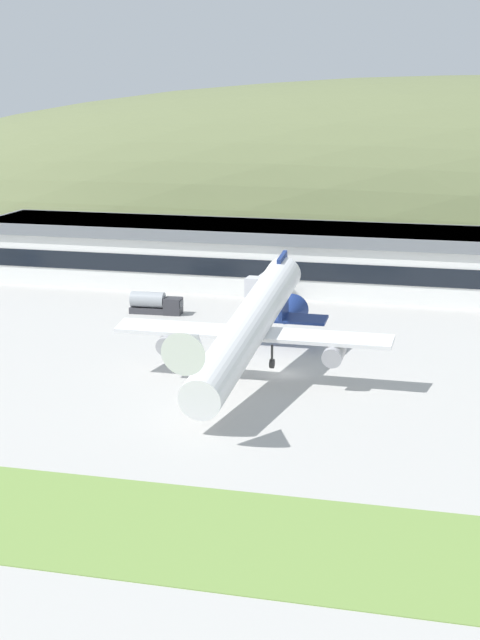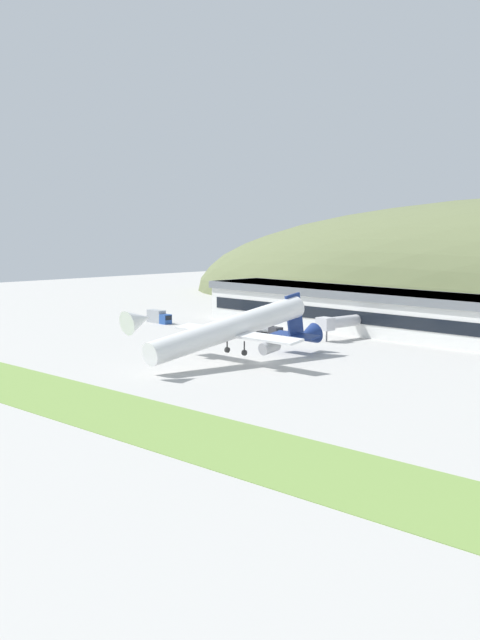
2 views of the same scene
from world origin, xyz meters
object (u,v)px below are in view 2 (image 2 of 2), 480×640
object	(u,v)px
terminal_building	(387,310)
jetway_0	(337,322)
box_truck	(159,317)
fuel_truck	(267,330)
traffic_cone_0	(262,349)
cargo_airplane	(232,330)

from	to	relation	value
terminal_building	jetway_0	bearing A→B (deg)	-97.19
terminal_building	box_truck	xyz separation A→B (m)	(-54.72, -25.46, -4.28)
jetway_0	fuel_truck	xyz separation A→B (m)	(-14.69, -7.76, -2.48)
box_truck	traffic_cone_0	size ratio (longest dim) A/B	14.04
traffic_cone_0	cargo_airplane	bearing A→B (deg)	-62.55
cargo_airplane	box_truck	distance (m)	67.44
jetway_0	fuel_truck	bearing A→B (deg)	-152.16
fuel_truck	jetway_0	bearing A→B (deg)	27.84
jetway_0	traffic_cone_0	size ratio (longest dim) A/B	21.34
terminal_building	traffic_cone_0	distance (m)	38.94
box_truck	fuel_truck	bearing A→B (deg)	3.44
terminal_building	box_truck	distance (m)	60.50
cargo_airplane	box_truck	xyz separation A→B (m)	(-60.65, 29.06, -4.94)
traffic_cone_0	terminal_building	bearing A→B (deg)	86.43
terminal_building	fuel_truck	size ratio (longest dim) A/B	13.61
terminal_building	fuel_truck	world-z (taller)	terminal_building
jetway_0	box_truck	xyz separation A→B (m)	(-52.77, -10.05, -2.42)
jetway_0	box_truck	world-z (taller)	jetway_0
jetway_0	box_truck	distance (m)	53.77
terminal_building	jetway_0	xyz separation A→B (m)	(-1.95, -15.42, -1.86)
terminal_building	traffic_cone_0	bearing A→B (deg)	-93.57
cargo_airplane	traffic_cone_0	bearing A→B (deg)	117.45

